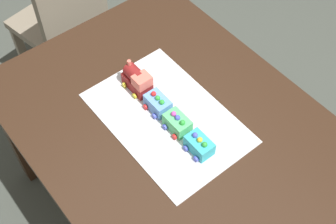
# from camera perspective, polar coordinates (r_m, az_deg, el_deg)

# --- Properties ---
(ground_plane) EXTENTS (8.00, 8.00, 0.00)m
(ground_plane) POSITION_cam_1_polar(r_m,az_deg,el_deg) (2.33, 0.86, -12.44)
(ground_plane) COLOR #474C44
(dining_table) EXTENTS (1.40, 1.00, 0.74)m
(dining_table) POSITION_cam_1_polar(r_m,az_deg,el_deg) (1.77, 1.11, -4.00)
(dining_table) COLOR #382316
(dining_table) RESTS_ON ground
(chair) EXTENTS (0.47, 0.47, 0.86)m
(chair) POSITION_cam_1_polar(r_m,az_deg,el_deg) (2.51, -12.79, 10.77)
(chair) COLOR gray
(chair) RESTS_ON ground
(cake_board) EXTENTS (0.60, 0.40, 0.00)m
(cake_board) POSITION_cam_1_polar(r_m,az_deg,el_deg) (1.71, -0.00, -0.64)
(cake_board) COLOR silver
(cake_board) RESTS_ON dining_table
(cake_locomotive) EXTENTS (0.14, 0.08, 0.12)m
(cake_locomotive) POSITION_cam_1_polar(r_m,az_deg,el_deg) (1.76, -3.96, 3.96)
(cake_locomotive) COLOR maroon
(cake_locomotive) RESTS_ON cake_board
(cake_car_caboose_sky_blue) EXTENTS (0.10, 0.08, 0.07)m
(cake_car_caboose_sky_blue) POSITION_cam_1_polar(r_m,az_deg,el_deg) (1.71, -1.36, 1.02)
(cake_car_caboose_sky_blue) COLOR #669EEA
(cake_car_caboose_sky_blue) RESTS_ON cake_board
(cake_car_hopper_mint_green) EXTENTS (0.10, 0.08, 0.07)m
(cake_car_hopper_mint_green) POSITION_cam_1_polar(r_m,az_deg,el_deg) (1.65, 1.15, -1.50)
(cake_car_hopper_mint_green) COLOR #59CC7A
(cake_car_hopper_mint_green) RESTS_ON cake_board
(cake_car_tanker_turquoise) EXTENTS (0.10, 0.08, 0.07)m
(cake_car_tanker_turquoise) POSITION_cam_1_polar(r_m,az_deg,el_deg) (1.61, 3.83, -4.18)
(cake_car_tanker_turquoise) COLOR #38B7C6
(cake_car_tanker_turquoise) RESTS_ON cake_board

